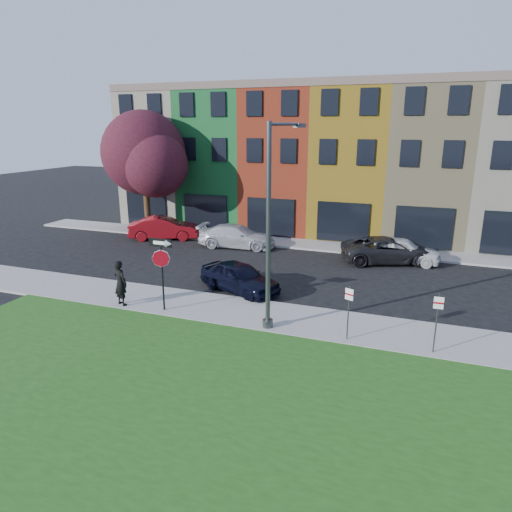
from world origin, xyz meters
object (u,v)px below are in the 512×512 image
at_px(man, 120,283).
at_px(street_lamp, 272,228).
at_px(sedan_near, 240,277).
at_px(stop_sign, 161,260).

xyz_separation_m(man, street_lamp, (6.73, 0.21, 2.86)).
relative_size(sedan_near, street_lamp, 0.59).
xyz_separation_m(sedan_near, street_lamp, (2.65, -3.34, 3.26)).
bearing_deg(stop_sign, sedan_near, 60.54).
xyz_separation_m(stop_sign, sedan_near, (2.05, 3.44, -1.60)).
height_order(sedan_near, street_lamp, street_lamp).
height_order(man, sedan_near, man).
xyz_separation_m(stop_sign, street_lamp, (4.71, 0.11, 1.66)).
bearing_deg(man, street_lamp, -158.83).
relative_size(stop_sign, man, 1.56).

